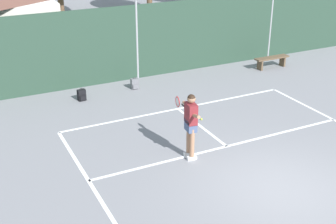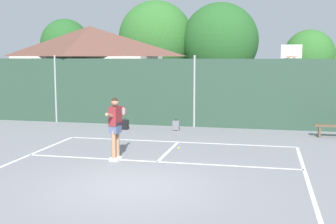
# 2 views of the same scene
# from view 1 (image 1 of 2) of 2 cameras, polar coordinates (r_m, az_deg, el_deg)

# --- Properties ---
(ground_plane) EXTENTS (120.00, 120.00, 0.00)m
(ground_plane) POSITION_cam_1_polar(r_m,az_deg,el_deg) (11.54, 14.15, -9.40)
(ground_plane) COLOR gray
(court_markings) EXTENTS (8.30, 11.10, 0.01)m
(court_markings) POSITION_cam_1_polar(r_m,az_deg,el_deg) (11.95, 12.17, -7.92)
(court_markings) COLOR white
(court_markings) RESTS_ON ground
(chainlink_fence) EXTENTS (26.09, 0.09, 3.09)m
(chainlink_fence) POSITION_cam_1_polar(r_m,az_deg,el_deg) (18.06, -3.91, 8.68)
(chainlink_fence) COLOR #284233
(chainlink_fence) RESTS_ON ground
(basketball_hoop) EXTENTS (0.90, 0.67, 3.55)m
(basketball_hoop) POSITION_cam_1_polar(r_m,az_deg,el_deg) (21.13, 4.64, 13.23)
(basketball_hoop) COLOR #9E9EA3
(basketball_hoop) RESTS_ON ground
(tennis_player) EXTENTS (0.30, 1.44, 1.85)m
(tennis_player) POSITION_cam_1_polar(r_m,az_deg,el_deg) (12.07, 2.84, -1.06)
(tennis_player) COLOR silver
(tennis_player) RESTS_ON ground
(tennis_ball) EXTENTS (0.07, 0.07, 0.07)m
(tennis_ball) POSITION_cam_1_polar(r_m,az_deg,el_deg) (14.73, 4.21, -0.90)
(tennis_ball) COLOR #CCE033
(tennis_ball) RESTS_ON ground
(backpack_black) EXTENTS (0.30, 0.27, 0.46)m
(backpack_black) POSITION_cam_1_polar(r_m,az_deg,el_deg) (16.46, -10.73, 2.07)
(backpack_black) COLOR black
(backpack_black) RESTS_ON ground
(backpack_grey) EXTENTS (0.28, 0.25, 0.46)m
(backpack_grey) POSITION_cam_1_polar(r_m,az_deg,el_deg) (17.30, -4.18, 3.53)
(backpack_grey) COLOR slate
(backpack_grey) RESTS_ON ground
(courtside_bench) EXTENTS (1.60, 0.36, 0.48)m
(courtside_bench) POSITION_cam_1_polar(r_m,az_deg,el_deg) (20.07, 12.84, 6.39)
(courtside_bench) COLOR brown
(courtside_bench) RESTS_ON ground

